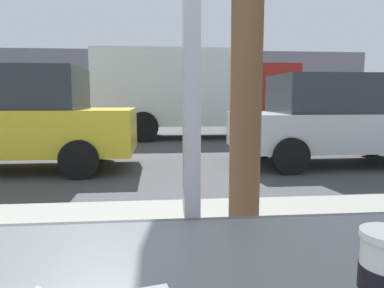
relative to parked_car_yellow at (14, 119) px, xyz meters
The scene contains 6 objects.
ground_plane 3.70m from the parked_car_yellow, 41.30° to the left, with size 60.00×60.00×0.00m, color #424244.
sidewalk_strip 4.93m from the parked_car_yellow, 56.34° to the right, with size 16.00×2.80×0.13m, color gray.
building_facade_far 17.74m from the parked_car_yellow, 81.26° to the left, with size 28.00×1.20×4.37m, color gray.
parked_car_yellow is the anchor object (origin of this frame).
parked_car_silver 6.04m from the parked_car_yellow, ahead, with size 4.10×1.90×1.75m.
box_truck 6.23m from the parked_car_yellow, 53.57° to the left, with size 6.34×2.44×2.77m.
Camera 1 is at (-0.10, -1.01, 1.31)m, focal length 33.18 mm.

